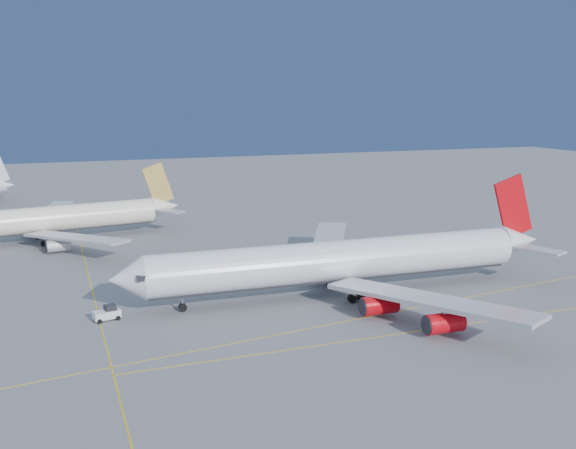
# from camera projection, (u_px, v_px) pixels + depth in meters

# --- Properties ---
(ground) EXTENTS (500.00, 500.00, 0.00)m
(ground) POSITION_uv_depth(u_px,v_px,m) (366.00, 302.00, 100.96)
(ground) COLOR slate
(ground) RESTS_ON ground
(taxiway_lines) EXTENTS (118.86, 140.00, 0.02)m
(taxiway_lines) POSITION_uv_depth(u_px,v_px,m) (265.00, 300.00, 101.72)
(taxiway_lines) COLOR #E0B50C
(taxiway_lines) RESTS_ON ground
(airliner_virgin) EXTENTS (75.14, 67.59, 18.56)m
(airliner_virgin) POSITION_uv_depth(u_px,v_px,m) (348.00, 260.00, 104.23)
(airliner_virgin) COLOR white
(airliner_virgin) RESTS_ON ground
(airliner_etihad) EXTENTS (63.01, 57.63, 16.48)m
(airliner_etihad) POSITION_uv_depth(u_px,v_px,m) (44.00, 220.00, 141.87)
(airliner_etihad) COLOR white
(airliner_etihad) RESTS_ON ground
(pushback_tug) EXTENTS (4.14, 3.02, 2.14)m
(pushback_tug) POSITION_uv_depth(u_px,v_px,m) (107.00, 313.00, 92.68)
(pushback_tug) COLOR white
(pushback_tug) RESTS_ON ground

